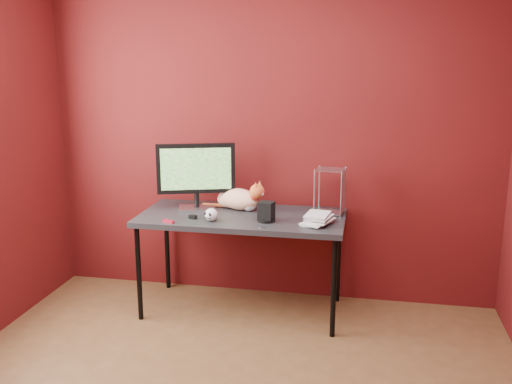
% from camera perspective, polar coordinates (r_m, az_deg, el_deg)
% --- Properties ---
extents(room, '(3.52, 3.52, 2.61)m').
position_cam_1_polar(room, '(2.70, -4.66, 3.96)').
color(room, '#55361D').
rests_on(room, ground).
extents(desk, '(1.50, 0.70, 0.75)m').
position_cam_1_polar(desk, '(4.20, -1.41, -2.97)').
color(desk, black).
rests_on(desk, ground).
extents(monitor, '(0.57, 0.26, 0.51)m').
position_cam_1_polar(monitor, '(4.29, -6.01, 1.88)').
color(monitor, '#ABAAAF').
rests_on(monitor, desk).
extents(cat, '(0.50, 0.30, 0.24)m').
position_cam_1_polar(cat, '(4.32, -1.76, -0.67)').
color(cat, orange).
rests_on(cat, desk).
extents(skull_mug, '(0.09, 0.10, 0.09)m').
position_cam_1_polar(skull_mug, '(4.03, -4.50, -2.27)').
color(skull_mug, silver).
rests_on(skull_mug, desk).
extents(speaker, '(0.12, 0.12, 0.14)m').
position_cam_1_polar(speaker, '(4.01, 1.04, -2.05)').
color(speaker, black).
rests_on(speaker, desk).
extents(book_stack, '(0.23, 0.26, 0.85)m').
position_cam_1_polar(book_stack, '(3.93, 5.39, 2.91)').
color(book_stack, beige).
rests_on(book_stack, desk).
extents(wire_rack, '(0.22, 0.19, 0.34)m').
position_cam_1_polar(wire_rack, '(4.22, 7.40, 0.10)').
color(wire_rack, '#ABAAAF').
rests_on(wire_rack, desk).
extents(pocket_knife, '(0.09, 0.05, 0.02)m').
position_cam_1_polar(pocket_knife, '(4.04, -8.75, -2.92)').
color(pocket_knife, maroon).
rests_on(pocket_knife, desk).
extents(black_gadget, '(0.06, 0.04, 0.03)m').
position_cam_1_polar(black_gadget, '(4.11, -6.34, -2.49)').
color(black_gadget, black).
rests_on(black_gadget, desk).
extents(washer, '(0.04, 0.04, 0.00)m').
position_cam_1_polar(washer, '(3.89, 0.60, -3.53)').
color(washer, '#ABAAAF').
rests_on(washer, desk).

